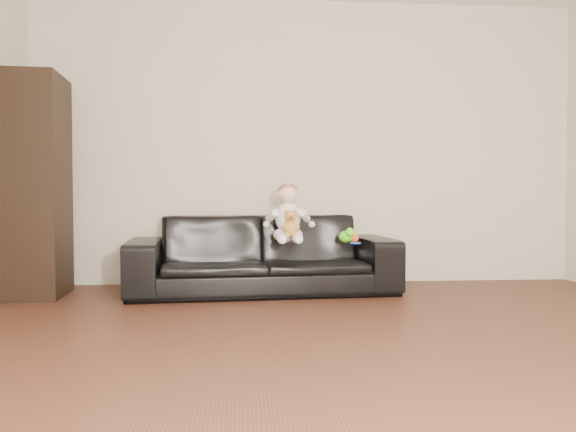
{
  "coord_description": "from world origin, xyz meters",
  "views": [
    {
      "loc": [
        -0.59,
        -2.43,
        0.8
      ],
      "look_at": [
        -0.23,
        2.14,
        0.64
      ],
      "focal_mm": 35.0,
      "sensor_mm": 36.0,
      "label": 1
    }
  ],
  "objects": [
    {
      "name": "floor",
      "position": [
        0.0,
        0.0,
        0.0
      ],
      "size": [
        5.5,
        5.5,
        0.0
      ],
      "primitive_type": "plane",
      "color": "#462518",
      "rests_on": "ground"
    },
    {
      "name": "wall_back",
      "position": [
        0.0,
        2.75,
        1.3
      ],
      "size": [
        5.0,
        0.0,
        5.0
      ],
      "primitive_type": "plane",
      "rotation": [
        1.57,
        0.0,
        0.0
      ],
      "color": "beige",
      "rests_on": "ground"
    },
    {
      "name": "sofa",
      "position": [
        -0.44,
        2.25,
        0.32
      ],
      "size": [
        2.25,
        1.02,
        0.64
      ],
      "primitive_type": "imported",
      "rotation": [
        0.0,
        0.0,
        0.08
      ],
      "color": "black",
      "rests_on": "floor"
    },
    {
      "name": "cabinet",
      "position": [
        -2.26,
        2.2,
        0.88
      ],
      "size": [
        0.48,
        0.64,
        1.77
      ],
      "primitive_type": "cube",
      "rotation": [
        0.0,
        0.0,
        0.07
      ],
      "color": "black",
      "rests_on": "floor"
    },
    {
      "name": "shelf_item",
      "position": [
        -2.24,
        2.2,
        1.28
      ],
      "size": [
        0.2,
        0.26,
        0.28
      ],
      "primitive_type": "cube",
      "rotation": [
        0.0,
        0.0,
        0.07
      ],
      "color": "silver",
      "rests_on": "cabinet"
    },
    {
      "name": "baby",
      "position": [
        -0.23,
        2.13,
        0.64
      ],
      "size": [
        0.33,
        0.41,
        0.49
      ],
      "rotation": [
        0.0,
        0.0,
        -0.03
      ],
      "color": "#F6CFD9",
      "rests_on": "sofa"
    },
    {
      "name": "teddy_bear",
      "position": [
        -0.22,
        1.98,
        0.59
      ],
      "size": [
        0.12,
        0.13,
        0.21
      ],
      "rotation": [
        0.0,
        0.0,
        0.1
      ],
      "color": "#BA8435",
      "rests_on": "sofa"
    },
    {
      "name": "toy_green",
      "position": [
        0.24,
        2.12,
        0.47
      ],
      "size": [
        0.15,
        0.17,
        0.1
      ],
      "primitive_type": "ellipsoid",
      "rotation": [
        0.0,
        0.0,
        -0.25
      ],
      "color": "#5EEB1B",
      "rests_on": "sofa"
    },
    {
      "name": "toy_rattle",
      "position": [
        0.31,
        2.11,
        0.46
      ],
      "size": [
        0.09,
        0.09,
        0.08
      ],
      "primitive_type": "sphere",
      "rotation": [
        0.0,
        0.0,
        -0.27
      ],
      "color": "#E0461A",
      "rests_on": "sofa"
    },
    {
      "name": "toy_blue_disc",
      "position": [
        0.3,
        2.01,
        0.43
      ],
      "size": [
        0.11,
        0.11,
        0.01
      ],
      "primitive_type": "cylinder",
      "rotation": [
        0.0,
        0.0,
        0.32
      ],
      "color": "blue",
      "rests_on": "sofa"
    }
  ]
}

